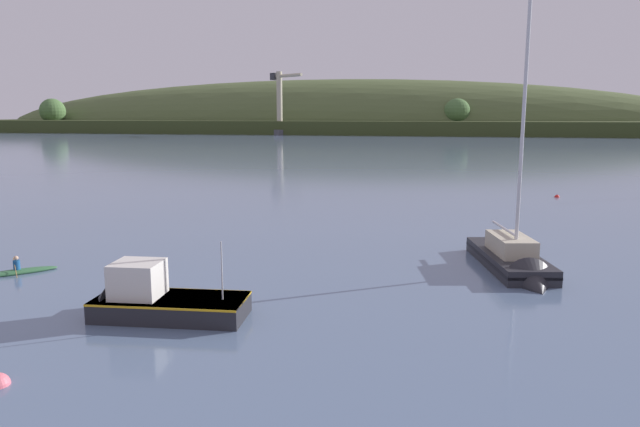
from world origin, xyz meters
The scene contains 6 objects.
far_shoreline_hill centered at (-15.13, 261.17, 0.27)m, with size 425.18×121.19×45.80m.
dockside_crane centered at (-33.85, 217.00, 11.64)m, with size 13.99×12.64×23.26m.
sailboat_far_left centered at (16.69, 31.35, 0.23)m, with size 3.62×8.82×14.68m.
fishing_boat_moored centered at (1.35, 22.51, 0.44)m, with size 6.39×2.56×3.99m.
canoe_with_paddler centered at (-8.08, 27.51, 0.10)m, with size 3.32×3.02×1.02m.
mooring_buoy_foreground centered at (25.84, 59.41, 0.00)m, with size 0.47×0.47×0.55m.
Camera 1 is at (10.80, 1.73, 7.91)m, focal length 32.55 mm.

